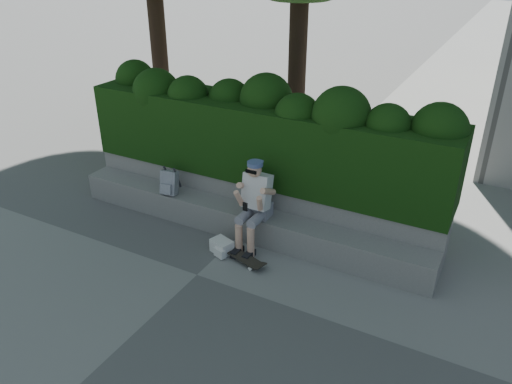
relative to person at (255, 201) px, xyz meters
The scene contains 8 objects.
ground 1.35m from the person, 107.79° to the right, with size 80.00×80.00×0.00m, color slate.
bench_ledge 0.65m from the person, 152.10° to the left, with size 6.00×0.45×0.45m, color gray.
planter_wall 0.83m from the person, 117.57° to the left, with size 6.00×0.50×0.75m, color gray.
hedge 1.12m from the person, 111.25° to the left, with size 6.00×1.00×1.20m, color black.
person is the anchor object (origin of this frame).
skateboard 0.83m from the person, 87.03° to the right, with size 0.80×0.41×0.08m.
backpack_plaid 1.64m from the person, behind, with size 0.27×0.14×0.40m, color #A5A5AA.
backpack_ground 0.84m from the person, 128.59° to the right, with size 0.32×0.22×0.21m, color silver.
Camera 1 is at (3.43, -4.61, 4.19)m, focal length 35.00 mm.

